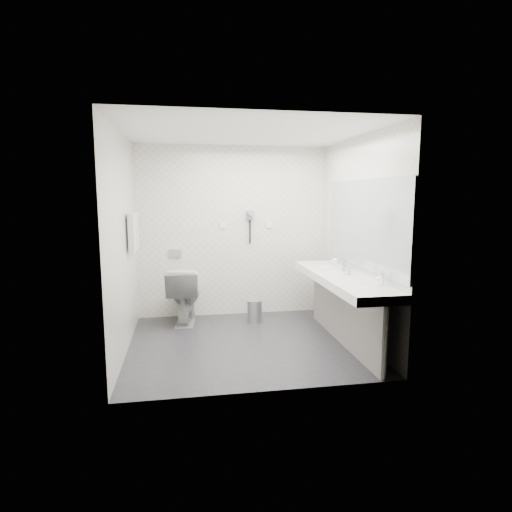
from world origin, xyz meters
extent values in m
plane|color=#28272C|center=(0.00, 0.00, 0.00)|extent=(2.80, 2.80, 0.00)
plane|color=white|center=(0.00, 0.00, 2.50)|extent=(2.80, 2.80, 0.00)
plane|color=silver|center=(0.00, 1.30, 1.25)|extent=(2.80, 0.00, 2.80)
plane|color=silver|center=(0.00, -1.30, 1.25)|extent=(2.80, 0.00, 2.80)
plane|color=silver|center=(-1.40, 0.00, 1.25)|extent=(0.00, 2.60, 2.60)
plane|color=silver|center=(1.40, 0.00, 1.25)|extent=(0.00, 2.60, 2.60)
cube|color=white|center=(1.12, -0.20, 0.80)|extent=(0.55, 2.20, 0.10)
cube|color=gray|center=(1.15, -0.20, 0.38)|extent=(0.03, 2.15, 0.75)
cylinder|color=silver|center=(1.18, -1.24, 0.38)|extent=(0.06, 0.06, 0.75)
cylinder|color=silver|center=(1.18, 0.84, 0.38)|extent=(0.06, 0.06, 0.75)
cube|color=#B2BCC6|center=(1.39, -0.20, 1.45)|extent=(0.02, 2.20, 1.05)
ellipsoid|color=white|center=(1.12, -0.85, 0.83)|extent=(0.40, 0.31, 0.05)
ellipsoid|color=white|center=(1.12, 0.45, 0.83)|extent=(0.40, 0.31, 0.05)
cylinder|color=silver|center=(1.32, -0.85, 0.92)|extent=(0.04, 0.04, 0.15)
cylinder|color=silver|center=(1.32, 0.45, 0.92)|extent=(0.04, 0.04, 0.15)
imported|color=silver|center=(1.19, -0.22, 0.91)|extent=(0.07, 0.07, 0.11)
imported|color=silver|center=(1.20, -0.22, 0.92)|extent=(0.06, 0.06, 0.13)
cylinder|color=silver|center=(1.26, 0.03, 0.91)|extent=(0.08, 0.08, 0.12)
cylinder|color=silver|center=(1.29, 0.12, 0.91)|extent=(0.09, 0.09, 0.12)
imported|color=white|center=(-0.73, 0.98, 0.40)|extent=(0.53, 0.83, 0.80)
cube|color=#B2B5BA|center=(-0.85, 1.29, 0.95)|extent=(0.18, 0.02, 0.12)
cylinder|color=#B2B5BA|center=(0.25, 0.84, 0.15)|extent=(0.24, 0.24, 0.30)
cylinder|color=#B2B5BA|center=(0.25, 0.84, 0.31)|extent=(0.21, 0.21, 0.02)
cylinder|color=silver|center=(-1.35, 0.55, 1.55)|extent=(0.02, 0.62, 0.02)
cube|color=silver|center=(-1.34, 0.41, 1.33)|extent=(0.07, 0.24, 0.48)
cube|color=silver|center=(-1.34, 0.69, 1.33)|extent=(0.07, 0.24, 0.48)
cube|color=gray|center=(0.25, 1.27, 1.50)|extent=(0.10, 0.04, 0.14)
cylinder|color=gray|center=(0.25, 1.20, 1.53)|extent=(0.08, 0.14, 0.08)
cylinder|color=black|center=(0.25, 1.26, 1.25)|extent=(0.02, 0.02, 0.35)
cube|color=white|center=(-0.15, 1.29, 1.35)|extent=(0.09, 0.02, 0.09)
cube|color=white|center=(0.55, 1.29, 1.35)|extent=(0.09, 0.02, 0.09)
camera|label=1|loc=(-0.72, -4.89, 1.80)|focal=29.58mm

